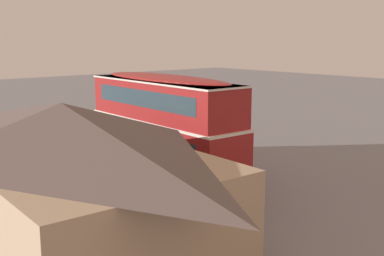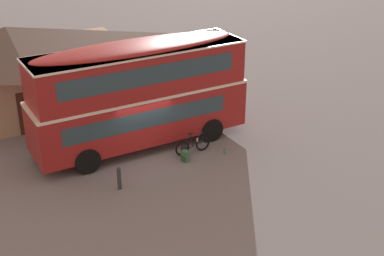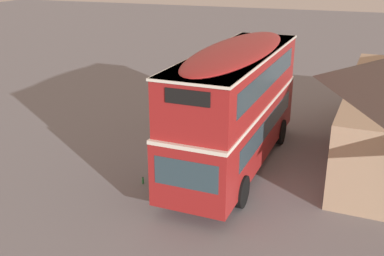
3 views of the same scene
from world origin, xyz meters
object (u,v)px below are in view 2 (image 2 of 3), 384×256
at_px(double_decker_bus, 140,91).
at_px(water_bottle_green_metal, 224,151).
at_px(kerb_bollard, 119,178).
at_px(backpack_on_ground, 185,155).
at_px(touring_bicycle, 192,146).

bearing_deg(double_decker_bus, water_bottle_green_metal, -44.68).
bearing_deg(kerb_bollard, backpack_on_ground, 9.76).
relative_size(touring_bicycle, kerb_bollard, 1.75).
bearing_deg(backpack_on_ground, kerb_bollard, -170.24).
distance_m(backpack_on_ground, water_bottle_green_metal, 1.85).
bearing_deg(touring_bicycle, kerb_bollard, -165.17).
distance_m(water_bottle_green_metal, kerb_bollard, 5.18).
distance_m(touring_bicycle, backpack_on_ground, 0.77).
relative_size(water_bottle_green_metal, kerb_bollard, 0.27).
bearing_deg(kerb_bollard, double_decker_bus, 49.97).
bearing_deg(touring_bicycle, water_bottle_green_metal, -33.41).
bearing_deg(touring_bicycle, backpack_on_ground, -142.14).
bearing_deg(backpack_on_ground, touring_bicycle, 37.86).
bearing_deg(backpack_on_ground, water_bottle_green_metal, -10.20).
xyz_separation_m(double_decker_bus, backpack_on_ground, (0.89, -2.35, -2.36)).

